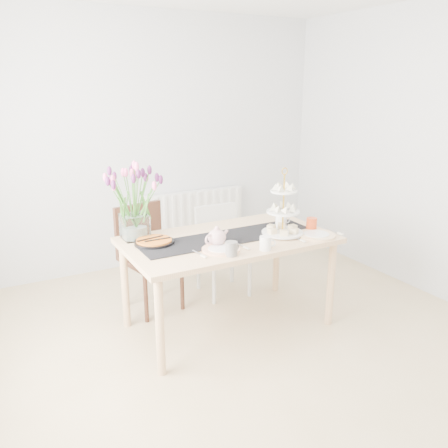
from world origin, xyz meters
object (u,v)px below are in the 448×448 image
chair_brown (146,249)px  tart_tin (154,242)px  cake_stand (283,218)px  mug_grey (231,249)px  radiator (193,217)px  plate_left (221,249)px  tulip_vase (133,190)px  teapot (217,237)px  chair_white (220,243)px  plate_right (316,235)px  mug_white (265,243)px  cream_jug (281,221)px  mug_orange (312,224)px  dining_table (228,247)px

chair_brown → tart_tin: 0.59m
chair_brown → cake_stand: bearing=-53.8°
chair_brown → mug_grey: 1.08m
radiator → plate_left: plate_left is taller
cake_stand → tart_tin: cake_stand is taller
plate_left → cake_stand: bearing=8.6°
cake_stand → plate_left: 0.62m
cake_stand → tulip_vase: bearing=156.4°
radiator → teapot: (-0.61, -1.73, 0.37)m
tart_tin → plate_left: 0.52m
chair_white → tart_tin: size_ratio=2.74×
tart_tin → radiator: bearing=55.6°
cake_stand → chair_brown: bearing=137.4°
plate_left → plate_right: size_ratio=0.93×
teapot → tart_tin: (-0.39, 0.26, -0.05)m
chair_brown → plate_right: chair_brown is taller
tart_tin → mug_white: (0.66, -0.50, 0.03)m
radiator → teapot: 1.87m
cream_jug → plate_right: size_ratio=0.32×
mug_orange → mug_grey: bearing=136.6°
plate_left → cream_jug: bearing=20.8°
tulip_vase → cake_stand: size_ratio=1.44×
plate_left → plate_right: 0.82m
cake_stand → plate_left: cake_stand is taller
dining_table → chair_white: (0.27, 0.64, -0.21)m
mug_grey → cream_jug: bearing=13.2°
tulip_vase → chair_white: bearing=18.9°
chair_brown → cake_stand: cake_stand is taller
plate_right → teapot: bearing=168.0°
radiator → mug_orange: (0.24, -1.75, 0.35)m
tart_tin → teapot: bearing=-33.4°
chair_white → mug_orange: mug_orange is taller
cake_stand → mug_white: size_ratio=4.76×
dining_table → chair_white: size_ratio=1.97×
dining_table → mug_orange: 0.72m
cream_jug → mug_grey: (-0.71, -0.40, 0.00)m
dining_table → teapot: bearing=-143.8°
chair_white → cake_stand: bearing=-76.4°
mug_white → plate_right: 0.54m
tulip_vase → plate_right: 1.46m
teapot → dining_table: bearing=20.9°
mug_orange → plate_left: size_ratio=0.37×
chair_white → plate_left: (-0.46, -0.86, 0.29)m
chair_white → cake_stand: size_ratio=1.69×
teapot → cream_jug: teapot is taller
dining_table → cream_jug: bearing=5.6°
chair_brown → chair_white: bearing=-12.7°
teapot → cream_jug: 0.72m
tulip_vase → cake_stand: tulip_vase is taller
mug_grey → cake_stand: bearing=4.0°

